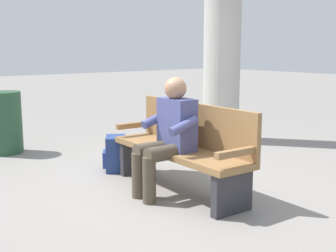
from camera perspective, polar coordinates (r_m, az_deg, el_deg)
ground_plane at (r=4.67m, az=1.30°, el=-8.25°), size 40.00×40.00×0.00m
bench_near at (r=4.59m, az=2.04°, el=-2.64°), size 1.82×0.57×0.90m
person_seated at (r=4.39m, az=-0.01°, el=-0.97°), size 0.58×0.59×1.18m
backpack at (r=5.39m, az=-6.76°, el=-3.55°), size 0.40×0.38×0.42m
support_pillar at (r=7.13m, az=7.04°, el=14.82°), size 0.58×0.58×4.14m
trash_bin at (r=6.62m, az=-20.25°, el=0.41°), size 0.49×0.49×0.86m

